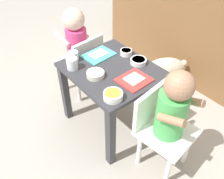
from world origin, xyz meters
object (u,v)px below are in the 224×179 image
(seated_child_right, at_px, (170,112))
(water_cup_right, at_px, (74,57))
(seated_child_left, at_px, (77,43))
(dog, at_px, (160,70))
(food_tray_left, at_px, (99,55))
(veggie_bowl_far, at_px, (96,74))
(dining_table, at_px, (112,81))
(cereal_bowl_right_side, at_px, (126,52))
(cereal_bowl_left_side, at_px, (138,61))
(veggie_bowl_near, at_px, (113,95))
(water_cup_left, at_px, (72,64))
(food_tray_right, at_px, (134,80))

(seated_child_right, height_order, water_cup_right, seated_child_right)
(seated_child_left, bearing_deg, dog, 51.29)
(food_tray_left, distance_m, veggie_bowl_far, 0.23)
(water_cup_right, height_order, veggie_bowl_far, water_cup_right)
(dining_table, height_order, dog, dining_table)
(dining_table, relative_size, cereal_bowl_right_side, 7.29)
(cereal_bowl_left_side, relative_size, veggie_bowl_near, 0.97)
(water_cup_left, xyz_separation_m, water_cup_right, (-0.07, 0.05, -0.00))
(food_tray_left, relative_size, water_cup_left, 2.90)
(water_cup_left, xyz_separation_m, veggie_bowl_near, (0.36, 0.02, -0.01))
(seated_child_left, distance_m, water_cup_left, 0.37)
(dog, xyz_separation_m, cereal_bowl_right_side, (-0.02, -0.35, 0.29))
(seated_child_left, bearing_deg, veggie_bowl_far, -19.39)
(food_tray_right, height_order, veggie_bowl_far, veggie_bowl_far)
(seated_child_left, xyz_separation_m, cereal_bowl_right_side, (0.37, 0.14, 0.05))
(food_tray_left, bearing_deg, seated_child_right, -0.08)
(dog, distance_m, food_tray_right, 0.61)
(cereal_bowl_left_side, height_order, cereal_bowl_right_side, cereal_bowl_right_side)
(cereal_bowl_right_side, bearing_deg, cereal_bowl_left_side, -3.36)
(veggie_bowl_far, bearing_deg, dining_table, 91.62)
(food_tray_right, height_order, water_cup_left, water_cup_left)
(dining_table, bearing_deg, cereal_bowl_right_side, 110.96)
(water_cup_right, distance_m, cereal_bowl_right_side, 0.34)
(food_tray_left, xyz_separation_m, veggie_bowl_far, (0.17, -0.15, 0.01))
(dog, xyz_separation_m, water_cup_right, (-0.18, -0.65, 0.30))
(seated_child_right, bearing_deg, veggie_bowl_far, -161.39)
(seated_child_left, xyz_separation_m, seated_child_right, (0.88, -0.01, -0.01))
(veggie_bowl_far, relative_size, cereal_bowl_right_side, 1.36)
(veggie_bowl_far, height_order, veggie_bowl_near, veggie_bowl_near)
(dining_table, bearing_deg, food_tray_right, 8.46)
(water_cup_right, bearing_deg, water_cup_left, -37.20)
(seated_child_left, distance_m, seated_child_right, 0.88)
(veggie_bowl_far, bearing_deg, cereal_bowl_right_side, 103.21)
(dining_table, distance_m, veggie_bowl_near, 0.29)
(dining_table, height_order, water_cup_left, water_cup_left)
(food_tray_left, height_order, veggie_bowl_near, veggie_bowl_near)
(food_tray_left, bearing_deg, food_tray_right, -0.00)
(seated_child_right, distance_m, food_tray_left, 0.61)
(dining_table, xyz_separation_m, veggie_bowl_far, (0.00, -0.12, 0.11))
(seated_child_left, distance_m, veggie_bowl_near, 0.68)
(dog, bearing_deg, water_cup_left, -98.48)
(food_tray_right, bearing_deg, water_cup_left, -147.05)
(dog, relative_size, cereal_bowl_left_side, 4.35)
(veggie_bowl_near, bearing_deg, dog, 110.45)
(food_tray_right, xyz_separation_m, water_cup_left, (-0.32, -0.21, 0.03))
(food_tray_left, bearing_deg, veggie_bowl_far, -40.68)
(food_tray_left, bearing_deg, dining_table, -8.46)
(seated_child_left, height_order, cereal_bowl_right_side, seated_child_left)
(cereal_bowl_left_side, bearing_deg, veggie_bowl_near, -64.90)
(veggie_bowl_far, distance_m, cereal_bowl_right_side, 0.30)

